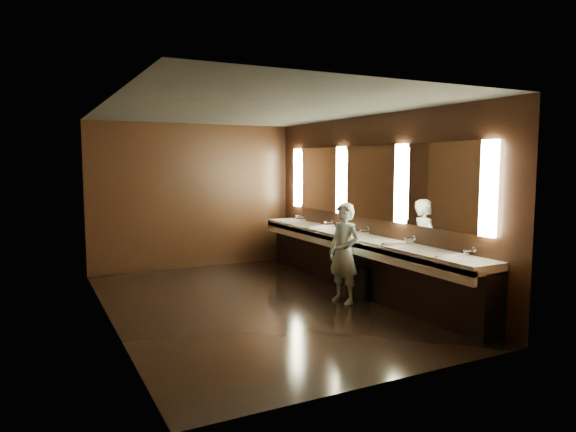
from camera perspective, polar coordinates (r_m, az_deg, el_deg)
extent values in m
plane|color=black|center=(7.59, -3.61, -9.76)|extent=(6.00, 6.00, 0.00)
cube|color=#2D2D2B|center=(7.34, -3.76, 11.76)|extent=(4.00, 6.00, 0.02)
cube|color=black|center=(10.15, -10.43, 2.17)|extent=(4.00, 0.02, 2.80)
cube|color=black|center=(4.75, 10.84, -2.10)|extent=(4.00, 0.02, 2.80)
cube|color=black|center=(6.80, -19.34, 0.08)|extent=(0.02, 6.00, 2.80)
cube|color=black|center=(8.33, 9.05, 1.38)|extent=(0.02, 6.00, 2.80)
cube|color=black|center=(8.37, 7.93, -5.47)|extent=(0.36, 5.40, 0.81)
cube|color=white|center=(8.24, 7.44, -2.51)|extent=(0.55, 5.40, 0.12)
cube|color=white|center=(8.11, 6.00, -3.19)|extent=(0.06, 5.40, 0.18)
cylinder|color=silver|center=(6.68, 19.55, -3.58)|extent=(0.18, 0.04, 0.04)
cylinder|color=silver|center=(7.46, 13.41, -2.42)|extent=(0.18, 0.04, 0.04)
cylinder|color=silver|center=(8.32, 8.50, -1.46)|extent=(0.18, 0.04, 0.04)
cylinder|color=silver|center=(9.23, 4.53, -0.68)|extent=(0.18, 0.04, 0.04)
cylinder|color=silver|center=(10.18, 1.29, -0.04)|extent=(0.18, 0.04, 0.04)
cube|color=#FFF8C1|center=(6.51, 21.43, 2.85)|extent=(0.06, 0.22, 1.15)
cube|color=white|center=(7.07, 16.66, 3.23)|extent=(0.03, 1.32, 1.15)
cube|color=#FFF8C1|center=(7.66, 12.44, 3.53)|extent=(0.06, 0.23, 1.15)
cube|color=white|center=(8.30, 9.00, 3.78)|extent=(0.03, 1.32, 1.15)
cube|color=#FFF8C1|center=(8.95, 5.91, 3.98)|extent=(0.06, 0.23, 1.15)
cube|color=white|center=(9.64, 3.39, 4.14)|extent=(0.03, 1.32, 1.15)
cube|color=#FFF8C1|center=(10.33, 1.06, 4.27)|extent=(0.06, 0.22, 1.15)
imported|color=#9DCAEA|center=(7.56, 6.25, -4.11)|extent=(0.48, 0.61, 1.48)
cylinder|color=black|center=(7.94, 8.13, -7.27)|extent=(0.34, 0.34, 0.49)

